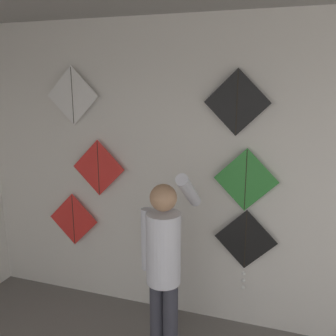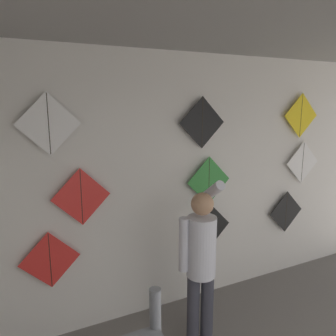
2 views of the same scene
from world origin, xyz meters
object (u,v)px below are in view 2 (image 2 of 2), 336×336
object	(u,v)px
kite_1	(209,230)
kite_4	(209,181)
kite_7	(202,123)
kite_6	(49,124)
kite_2	(286,212)
kite_8	(301,116)
shopkeeper	(201,257)
kite_0	(50,260)
kite_3	(81,197)
kite_5	(302,163)

from	to	relation	value
kite_1	kite_4	world-z (taller)	kite_4
kite_7	kite_6	bearing A→B (deg)	180.00
kite_1	kite_2	xyz separation A→B (m)	(1.19, 0.00, 0.03)
kite_8	kite_7	bearing A→B (deg)	180.00
shopkeeper	kite_4	size ratio (longest dim) A/B	2.93
kite_4	kite_6	size ratio (longest dim) A/B	1.00
kite_6	kite_8	world-z (taller)	kite_8
kite_4	kite_6	bearing A→B (deg)	180.00
kite_4	kite_1	bearing A→B (deg)	-2.43
kite_0	kite_7	xyz separation A→B (m)	(1.63, 0.00, 1.22)
kite_1	kite_2	size ratio (longest dim) A/B	1.38
kite_7	kite_8	size ratio (longest dim) A/B	1.00
kite_0	kite_8	size ratio (longest dim) A/B	1.00
kite_1	kite_7	bearing A→B (deg)	179.55
kite_3	kite_4	world-z (taller)	kite_4
kite_7	kite_5	bearing A→B (deg)	0.00
kite_0	shopkeeper	bearing A→B (deg)	-28.70
kite_4	kite_5	xyz separation A→B (m)	(1.45, 0.00, 0.09)
shopkeeper	kite_5	world-z (taller)	kite_5
shopkeeper	kite_1	world-z (taller)	shopkeeper
shopkeeper	kite_6	world-z (taller)	kite_6
kite_2	kite_4	size ratio (longest dim) A/B	1.00
kite_1	kite_7	xyz separation A→B (m)	(-0.13, 0.00, 1.24)
kite_6	kite_5	bearing A→B (deg)	0.00
kite_1	kite_4	size ratio (longest dim) A/B	1.38
kite_5	kite_8	size ratio (longest dim) A/B	1.00
kite_3	kite_5	size ratio (longest dim) A/B	1.00
kite_4	kite_8	bearing A→B (deg)	0.00
kite_7	kite_3	bearing A→B (deg)	180.00
shopkeeper	kite_7	xyz separation A→B (m)	(0.41, 0.67, 1.16)
shopkeeper	kite_2	world-z (taller)	shopkeeper
kite_7	kite_1	bearing A→B (deg)	-0.45
kite_7	kite_8	bearing A→B (deg)	0.00
kite_1	kite_6	world-z (taller)	kite_6
kite_2	kite_5	bearing A→B (deg)	0.00
kite_5	kite_6	distance (m)	3.16
kite_2	kite_3	distance (m)	2.69
kite_4	kite_8	size ratio (longest dim) A/B	1.00
kite_0	kite_4	xyz separation A→B (m)	(1.73, 0.00, 0.57)
kite_6	kite_1	bearing A→B (deg)	-0.03
kite_0	kite_7	distance (m)	2.04
kite_3	kite_5	world-z (taller)	kite_5
kite_5	kite_7	bearing A→B (deg)	180.00
kite_6	kite_8	distance (m)	3.01
kite_3	kite_2	bearing A→B (deg)	0.00
shopkeeper	kite_5	bearing A→B (deg)	37.12
kite_6	kite_0	bearing A→B (deg)	180.00
shopkeeper	kite_0	bearing A→B (deg)	169.51
kite_2	kite_8	world-z (taller)	kite_8
shopkeeper	kite_2	size ratio (longest dim) A/B	2.93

